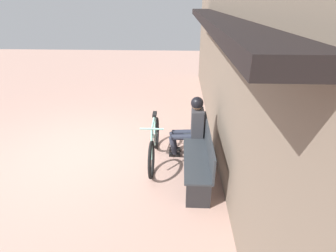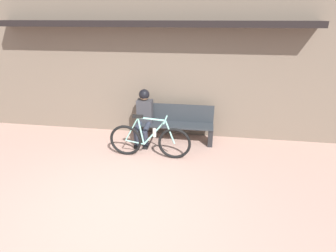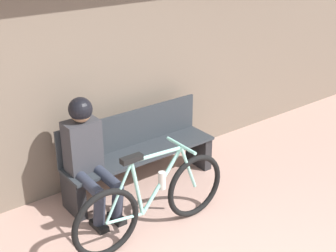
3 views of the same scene
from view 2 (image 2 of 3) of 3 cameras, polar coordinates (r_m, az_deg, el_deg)
The scene contains 5 objects.
ground_plane at distance 4.27m, azimuth -10.48°, elevation -15.74°, with size 24.00×24.00×0.00m, color tan.
storefront_wall at distance 6.01m, azimuth -3.46°, elevation 13.43°, with size 12.00×0.56×3.20m.
park_bench_near at distance 5.87m, azimuth 1.35°, elevation 0.30°, with size 1.73×0.42×0.83m.
bicycle at distance 5.21m, azimuth -4.00°, elevation -3.18°, with size 1.64×0.40×0.88m.
person_seated at distance 5.77m, azimuth -5.26°, elevation 2.85°, with size 0.34×0.64×1.19m.
Camera 2 is at (1.22, -3.13, 2.63)m, focal length 28.00 mm.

